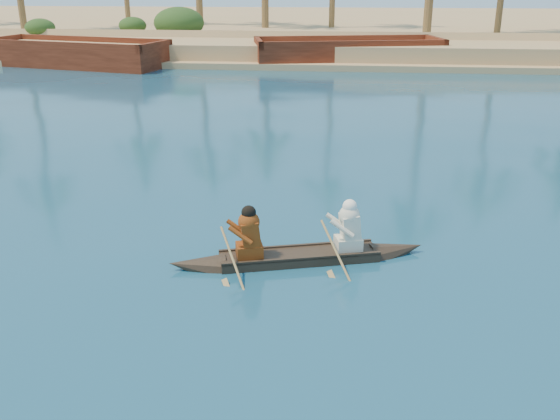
# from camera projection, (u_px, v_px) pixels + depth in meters

# --- Properties ---
(ground) EXTENTS (160.00, 160.00, 0.00)m
(ground) POSITION_uv_depth(u_px,v_px,m) (414.00, 198.00, 15.66)
(ground) COLOR navy
(ground) RESTS_ON ground
(sandy_embankment) EXTENTS (150.00, 51.00, 1.50)m
(sandy_embankment) POSITION_uv_depth(u_px,v_px,m) (367.00, 29.00, 59.12)
(sandy_embankment) COLOR tan
(sandy_embankment) RESTS_ON ground
(shrub_cluster) EXTENTS (100.00, 6.00, 2.40)m
(shrub_cluster) POSITION_uv_depth(u_px,v_px,m) (373.00, 36.00, 44.56)
(shrub_cluster) COLOR #273E16
(shrub_cluster) RESTS_ON ground
(canoe) EXTENTS (5.05, 2.03, 1.39)m
(canoe) POSITION_uv_depth(u_px,v_px,m) (299.00, 248.00, 12.12)
(canoe) COLOR #31241B
(canoe) RESTS_ON ground
(barge_left) EXTENTS (11.97, 6.33, 1.90)m
(barge_left) POSITION_uv_depth(u_px,v_px,m) (76.00, 55.00, 38.53)
(barge_left) COLOR maroon
(barge_left) RESTS_ON ground
(barge_mid) EXTENTS (12.09, 6.26, 1.92)m
(barge_mid) POSITION_uv_depth(u_px,v_px,m) (348.00, 54.00, 39.00)
(barge_mid) COLOR maroon
(barge_mid) RESTS_ON ground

